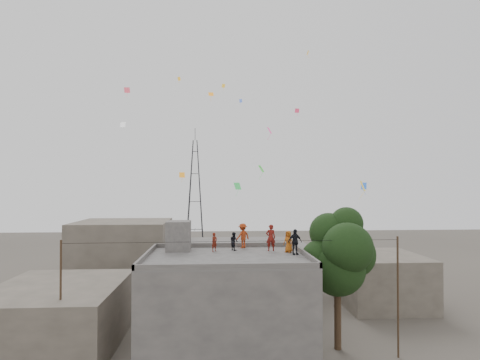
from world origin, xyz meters
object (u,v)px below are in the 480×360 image
Objects in this scene: tree at (340,254)px; transmission_tower at (195,196)px; person_red_adult at (271,238)px; person_dark_adult at (295,242)px; stair_head_box at (179,236)px.

transmission_tower is (-11.37, 39.40, 2.97)m from tree.
person_red_adult is 1.09× the size of person_dark_adult.
transmission_tower is (-0.80, 37.40, 1.97)m from stair_head_box.
transmission_tower is 11.19× the size of person_red_adult.
stair_head_box reaches higher than person_red_adult.
transmission_tower is at bearing 91.23° from stair_head_box.
stair_head_box is 7.92m from person_dark_adult.
transmission_tower is 12.25× the size of person_dark_adult.
person_dark_adult is at bearing -78.03° from transmission_tower.
tree is at bearing 159.93° from person_red_adult.
tree is 5.09× the size of person_red_adult.
person_red_adult is at bearing 115.88° from person_dark_adult.
stair_head_box is at bearing 149.79° from person_dark_adult.
transmission_tower is 40.54m from person_dark_adult.
person_red_adult is 2.08m from person_dark_adult.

